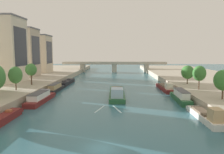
{
  "coord_description": "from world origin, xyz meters",
  "views": [
    {
      "loc": [
        1.92,
        -25.57,
        11.83
      ],
      "look_at": [
        0.0,
        50.1,
        3.27
      ],
      "focal_mm": 34.78,
      "sensor_mm": 36.0,
      "label": 1
    }
  ],
  "objects": [
    {
      "name": "ground_plane",
      "position": [
        0.0,
        0.0,
        0.0
      ],
      "size": [
        400.0,
        400.0,
        0.0
      ],
      "primitive_type": "plane",
      "color": "#336675"
    },
    {
      "name": "moored_boat_right_end",
      "position": [
        16.93,
        42.16,
        0.9
      ],
      "size": [
        2.94,
        15.45,
        2.96
      ],
      "color": "maroon",
      "rests_on": "ground"
    },
    {
      "name": "barge_midriver",
      "position": [
        1.79,
        32.3,
        0.91
      ],
      "size": [
        4.17,
        21.41,
        3.17
      ],
      "color": "#235633",
      "rests_on": "ground"
    },
    {
      "name": "moored_boat_left_second",
      "position": [
        -17.46,
        9.55,
        0.67
      ],
      "size": [
        2.02,
        11.8,
        2.38
      ],
      "color": "maroon",
      "rests_on": "ground"
    },
    {
      "name": "moored_boat_left_gap_after",
      "position": [
        -17.13,
        39.82,
        1.01
      ],
      "size": [
        2.47,
        13.29,
        2.41
      ],
      "color": "black",
      "rests_on": "ground"
    },
    {
      "name": "tree_left_far",
      "position": [
        -24.42,
        29.35,
        6.05
      ],
      "size": [
        3.47,
        3.47,
        6.17
      ],
      "color": "brown",
      "rests_on": "quay_left"
    },
    {
      "name": "moored_boat_left_lone",
      "position": [
        -17.06,
        55.0,
        0.68
      ],
      "size": [
        2.94,
        15.16,
        2.42
      ],
      "color": "black",
      "rests_on": "ground"
    },
    {
      "name": "building_left_far_end",
      "position": [
        -36.78,
        63.08,
        11.97
      ],
      "size": [
        10.81,
        10.93,
        19.72
      ],
      "color": "#B2A38E",
      "rests_on": "quay_left"
    },
    {
      "name": "tree_right_second",
      "position": [
        23.65,
        41.77,
        5.77
      ],
      "size": [
        3.92,
        3.92,
        5.77
      ],
      "color": "brown",
      "rests_on": "quay_right"
    },
    {
      "name": "tree_right_third",
      "position": [
        23.41,
        31.55,
        6.4
      ],
      "size": [
        3.42,
        3.42,
        6.32
      ],
      "color": "brown",
      "rests_on": "quay_right"
    },
    {
      "name": "wake_behind_barge",
      "position": [
        0.03,
        18.89,
        0.01
      ],
      "size": [
        5.6,
        5.9,
        0.03
      ],
      "color": "#A5D1DB",
      "rests_on": "ground"
    },
    {
      "name": "moored_boat_right_gap_after",
      "position": [
        17.27,
        26.43,
        1.22
      ],
      "size": [
        2.91,
        13.32,
        2.92
      ],
      "color": "#235633",
      "rests_on": "ground"
    },
    {
      "name": "building_left_middle",
      "position": [
        -36.78,
        45.88,
        12.89
      ],
      "size": [
        13.91,
        11.77,
        21.55
      ],
      "color": "beige",
      "rests_on": "quay_left"
    },
    {
      "name": "quay_left",
      "position": [
        -37.13,
        55.0,
        1.05
      ],
      "size": [
        36.0,
        170.0,
        2.1
      ],
      "primitive_type": "cube",
      "color": "#B2A893",
      "rests_on": "ground"
    },
    {
      "name": "moored_boat_left_far",
      "position": [
        -16.56,
        24.95,
        1.06
      ],
      "size": [
        3.13,
        14.67,
        2.55
      ],
      "color": "maroon",
      "rests_on": "ground"
    },
    {
      "name": "building_left_corner",
      "position": [
        -36.78,
        80.84,
        11.26
      ],
      "size": [
        10.7,
        11.15,
        18.29
      ],
      "color": "beige",
      "rests_on": "quay_left"
    },
    {
      "name": "bridge_far",
      "position": [
        0.0,
        104.99,
        4.02
      ],
      "size": [
        62.25,
        4.4,
        6.28
      ],
      "color": "#ADA899",
      "rests_on": "ground"
    },
    {
      "name": "tree_right_distant",
      "position": [
        23.98,
        19.73,
        6.1
      ],
      "size": [
        3.86,
        3.86,
        6.2
      ],
      "color": "brown",
      "rests_on": "quay_right"
    },
    {
      "name": "moored_boat_right_upstream",
      "position": [
        17.39,
        11.65,
        0.9
      ],
      "size": [
        2.47,
        13.15,
        3.09
      ],
      "color": "silver",
      "rests_on": "ground"
    },
    {
      "name": "tree_left_second",
      "position": [
        -24.27,
        39.21,
        6.67
      ],
      "size": [
        3.39,
        3.39,
        6.45
      ],
      "color": "brown",
      "rests_on": "quay_left"
    },
    {
      "name": "quay_right",
      "position": [
        37.13,
        55.0,
        1.05
      ],
      "size": [
        36.0,
        170.0,
        2.1
      ],
      "primitive_type": "cube",
      "color": "#B2A893",
      "rests_on": "ground"
    }
  ]
}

